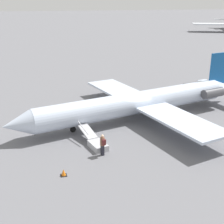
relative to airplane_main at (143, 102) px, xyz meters
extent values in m
plane|color=slate|center=(0.79, 0.20, -1.74)|extent=(600.00, 600.00, 0.00)
cylinder|color=silver|center=(0.79, 0.20, -0.02)|extent=(20.87, 7.26, 2.22)
cone|color=silver|center=(12.13, 3.05, -0.02)|extent=(2.90, 2.71, 2.18)
cone|color=silver|center=(-10.78, -2.71, -0.02)|extent=(3.33, 2.82, 2.18)
cube|color=#145193|center=(-10.22, -2.57, 2.31)|extent=(3.06, 0.93, 3.56)
cube|color=silver|center=(-10.52, -2.64, 0.20)|extent=(2.81, 6.36, 0.11)
cube|color=silver|center=(-1.57, 5.29, -0.19)|extent=(5.59, 9.40, 0.22)
cube|color=silver|center=(1.11, -5.40, -0.19)|extent=(5.59, 9.40, 0.22)
cylinder|color=#4C4C51|center=(-8.20, -0.45, 0.15)|extent=(2.83, 1.62, 1.00)
cylinder|color=#4C4C51|center=(-7.44, -3.48, 0.15)|extent=(2.83, 1.62, 1.00)
cylinder|color=black|center=(7.39, 1.86, -1.47)|extent=(0.57, 0.27, 0.55)
cylinder|color=#4C4C51|center=(7.39, 1.86, -1.11)|extent=(0.10, 0.10, 0.17)
cylinder|color=black|center=(-1.49, 0.66, -1.47)|extent=(0.57, 0.27, 0.55)
cylinder|color=#4C4C51|center=(-1.49, 0.66, -1.11)|extent=(0.10, 0.10, 0.17)
cylinder|color=black|center=(-1.00, -1.28, -1.47)|extent=(0.57, 0.27, 0.55)
cylinder|color=#4C4C51|center=(-1.00, -1.28, -1.11)|extent=(0.10, 0.10, 0.17)
cube|color=silver|center=(-54.68, -76.16, 1.03)|extent=(15.27, 11.21, 0.40)
cube|color=#B2B2B7|center=(5.89, 5.67, -1.49)|extent=(1.51, 2.01, 0.50)
cube|color=#B2B2B7|center=(6.38, 3.73, -0.99)|extent=(1.42, 2.38, 0.62)
cube|color=#B2B2B7|center=(6.82, 3.84, -0.49)|extent=(0.60, 2.16, 0.56)
cube|color=#23232D|center=(5.79, 6.86, -1.32)|extent=(0.26, 0.32, 0.85)
cylinder|color=brown|center=(5.79, 6.86, -0.57)|extent=(0.36, 0.36, 0.65)
sphere|color=beige|center=(5.79, 6.86, -0.12)|extent=(0.24, 0.24, 0.24)
cube|color=#592323|center=(5.73, 7.12, -0.54)|extent=(0.32, 0.24, 0.44)
cube|color=black|center=(9.07, 9.09, -1.73)|extent=(0.44, 0.44, 0.03)
cone|color=orange|center=(9.07, 9.09, -1.50)|extent=(0.34, 0.34, 0.48)
camera|label=1|loc=(10.62, 28.03, 9.75)|focal=50.00mm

